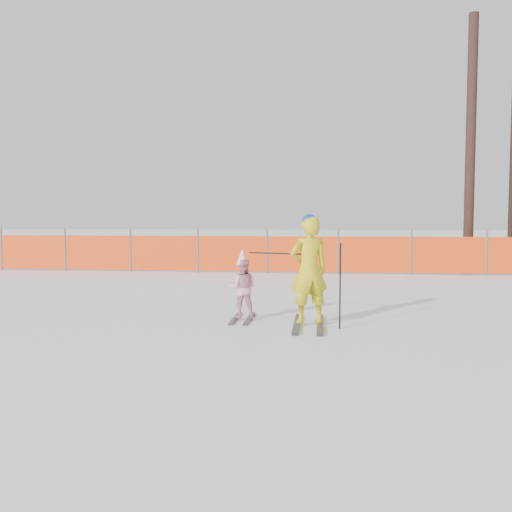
# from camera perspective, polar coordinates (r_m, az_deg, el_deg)

# --- Properties ---
(ground) EXTENTS (120.00, 120.00, 0.00)m
(ground) POSITION_cam_1_polar(r_m,az_deg,el_deg) (8.43, -0.39, -7.03)
(ground) COLOR white
(ground) RESTS_ON ground
(adult) EXTENTS (0.66, 1.53, 1.65)m
(adult) POSITION_cam_1_polar(r_m,az_deg,el_deg) (8.40, 5.31, -1.46)
(adult) COLOR black
(adult) RESTS_ON ground
(child) EXTENTS (0.48, 1.04, 1.11)m
(child) POSITION_cam_1_polar(r_m,az_deg,el_deg) (8.90, -1.38, -3.17)
(child) COLOR black
(child) RESTS_ON ground
(ski_poles) EXTENTS (1.39, 0.56, 1.23)m
(ski_poles) POSITION_cam_1_polar(r_m,az_deg,el_deg) (8.36, 5.66, -1.62)
(ski_poles) COLOR black
(ski_poles) RESTS_ON ground
(safety_fence) EXTENTS (17.15, 0.06, 1.25)m
(safety_fence) POSITION_cam_1_polar(r_m,az_deg,el_deg) (16.38, -4.08, 0.29)
(safety_fence) COLOR #595960
(safety_fence) RESTS_ON ground
(tree_trunks) EXTENTS (2.46, 3.44, 7.38)m
(tree_trunks) POSITION_cam_1_polar(r_m,az_deg,el_deg) (19.10, 22.11, 9.26)
(tree_trunks) COLOR #331E16
(tree_trunks) RESTS_ON ground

